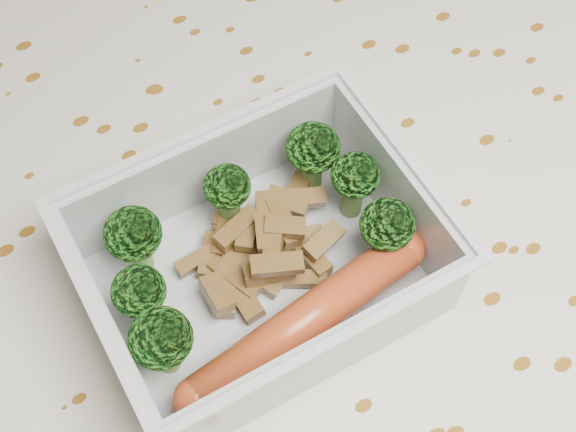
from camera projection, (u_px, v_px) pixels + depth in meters
dining_table at (277, 316)px, 0.50m from camera, size 1.40×0.90×0.75m
tablecloth at (276, 281)px, 0.45m from camera, size 1.46×0.96×0.19m
lunch_container at (261, 266)px, 0.39m from camera, size 0.17×0.13×0.06m
broccoli_florets at (244, 233)px, 0.39m from camera, size 0.15×0.09×0.05m
meat_pile at (261, 248)px, 0.40m from camera, size 0.09×0.07×0.03m
sausage at (305, 321)px, 0.38m from camera, size 0.14×0.03×0.02m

